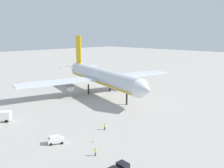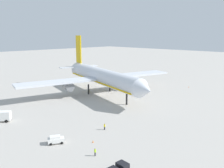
% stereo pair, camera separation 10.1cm
% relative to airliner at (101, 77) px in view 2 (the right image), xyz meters
% --- Properties ---
extents(ground_plane, '(600.00, 600.00, 0.00)m').
position_rel_airliner_xyz_m(ground_plane, '(1.13, -0.37, -7.83)').
color(ground_plane, '#ADA8A0').
extents(airliner, '(68.65, 73.76, 25.84)m').
position_rel_airliner_xyz_m(airliner, '(0.00, 0.00, 0.00)').
color(airliner, silver).
rests_on(airliner, ground).
extents(service_truck_0, '(5.40, 5.99, 3.23)m').
position_rel_airliner_xyz_m(service_truck_0, '(5.25, -46.81, -6.09)').
color(service_truck_0, white).
rests_on(service_truck_0, ground).
extents(service_van, '(3.54, 4.40, 1.97)m').
position_rel_airliner_xyz_m(service_van, '(30.62, -43.55, -6.80)').
color(service_van, white).
rests_on(service_van, ground).
extents(baggage_cart_0, '(2.31, 3.05, 1.31)m').
position_rel_airliner_xyz_m(baggage_cart_0, '(-40.64, 40.03, -7.11)').
color(baggage_cart_0, '#595B60').
rests_on(baggage_cart_0, ground).
extents(baggage_cart_1, '(3.66, 2.00, 1.38)m').
position_rel_airliner_xyz_m(baggage_cart_1, '(-50.21, 35.74, -7.07)').
color(baggage_cart_1, gray).
rests_on(baggage_cart_1, ground).
extents(ground_worker_0, '(0.51, 0.51, 1.77)m').
position_rel_airliner_xyz_m(ground_worker_0, '(32.67, -28.83, -6.93)').
color(ground_worker_0, black).
rests_on(ground_worker_0, ground).
extents(ground_worker_1, '(0.56, 0.56, 1.78)m').
position_rel_airliner_xyz_m(ground_worker_1, '(-35.66, -20.19, -6.93)').
color(ground_worker_1, '#3F3F47').
rests_on(ground_worker_1, ground).
extents(ground_worker_2, '(0.49, 0.49, 1.78)m').
position_rel_airliner_xyz_m(ground_worker_2, '(42.39, -40.92, -6.92)').
color(ground_worker_2, '#3F3F47').
rests_on(ground_worker_2, ground).
extents(traffic_cone_0, '(0.36, 0.36, 0.55)m').
position_rel_airliner_xyz_m(traffic_cone_0, '(-33.60, 41.66, -7.56)').
color(traffic_cone_0, orange).
rests_on(traffic_cone_0, ground).
extents(traffic_cone_1, '(0.36, 0.36, 0.55)m').
position_rel_airliner_xyz_m(traffic_cone_1, '(21.90, 39.97, -7.56)').
color(traffic_cone_1, orange).
rests_on(traffic_cone_1, ground).
extents(traffic_cone_2, '(0.36, 0.36, 0.55)m').
position_rel_airliner_xyz_m(traffic_cone_2, '(36.79, -36.72, -7.56)').
color(traffic_cone_2, orange).
rests_on(traffic_cone_2, ground).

